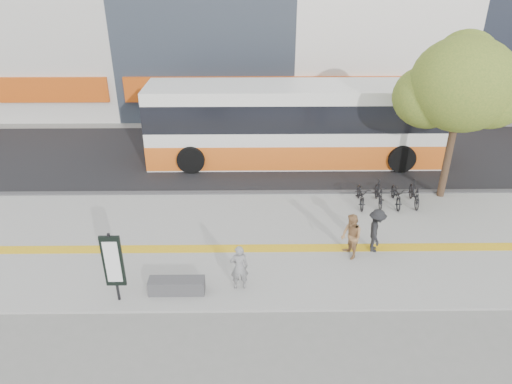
{
  "coord_description": "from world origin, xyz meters",
  "views": [
    {
      "loc": [
        -0.45,
        -11.86,
        8.85
      ],
      "look_at": [
        -0.28,
        2.0,
        1.67
      ],
      "focal_mm": 32.67,
      "sensor_mm": 36.0,
      "label": 1
    }
  ],
  "objects_px": {
    "bench": "(177,286)",
    "seated_woman": "(239,267)",
    "street_tree": "(460,86)",
    "bus": "(295,126)",
    "signboard": "(113,262)",
    "pedestrian_tan": "(351,237)",
    "pedestrian_dark": "(376,231)"
  },
  "relations": [
    {
      "from": "signboard",
      "to": "seated_woman",
      "type": "relative_size",
      "value": 1.53
    },
    {
      "from": "street_tree",
      "to": "pedestrian_dark",
      "type": "xyz_separation_m",
      "value": [
        -3.59,
        -3.95,
        -3.68
      ]
    },
    {
      "from": "pedestrian_tan",
      "to": "seated_woman",
      "type": "bearing_deg",
      "value": -83.76
    },
    {
      "from": "signboard",
      "to": "bench",
      "type": "bearing_deg",
      "value": 10.81
    },
    {
      "from": "bus",
      "to": "pedestrian_tan",
      "type": "distance_m",
      "value": 8.12
    },
    {
      "from": "street_tree",
      "to": "bus",
      "type": "bearing_deg",
      "value": 146.73
    },
    {
      "from": "signboard",
      "to": "pedestrian_tan",
      "type": "distance_m",
      "value": 7.22
    },
    {
      "from": "signboard",
      "to": "pedestrian_tan",
      "type": "xyz_separation_m",
      "value": [
        6.91,
        2.02,
        -0.53
      ]
    },
    {
      "from": "signboard",
      "to": "street_tree",
      "type": "relative_size",
      "value": 0.35
    },
    {
      "from": "street_tree",
      "to": "pedestrian_dark",
      "type": "distance_m",
      "value": 6.48
    },
    {
      "from": "signboard",
      "to": "pedestrian_dark",
      "type": "xyz_separation_m",
      "value": [
        7.79,
        2.38,
        -0.54
      ]
    },
    {
      "from": "pedestrian_tan",
      "to": "bench",
      "type": "bearing_deg",
      "value": -89.3
    },
    {
      "from": "signboard",
      "to": "pedestrian_tan",
      "type": "bearing_deg",
      "value": 16.29
    },
    {
      "from": "bench",
      "to": "pedestrian_dark",
      "type": "distance_m",
      "value": 6.55
    },
    {
      "from": "seated_woman",
      "to": "bus",
      "type": "bearing_deg",
      "value": -110.5
    },
    {
      "from": "signboard",
      "to": "street_tree",
      "type": "height_order",
      "value": "street_tree"
    },
    {
      "from": "bench",
      "to": "signboard",
      "type": "height_order",
      "value": "signboard"
    },
    {
      "from": "signboard",
      "to": "bus",
      "type": "bearing_deg",
      "value": 60.01
    },
    {
      "from": "street_tree",
      "to": "pedestrian_tan",
      "type": "bearing_deg",
      "value": -136.06
    },
    {
      "from": "pedestrian_tan",
      "to": "pedestrian_dark",
      "type": "bearing_deg",
      "value": 94.85
    },
    {
      "from": "seated_woman",
      "to": "pedestrian_tan",
      "type": "xyz_separation_m",
      "value": [
        3.51,
        1.52,
        0.04
      ]
    },
    {
      "from": "street_tree",
      "to": "bus",
      "type": "height_order",
      "value": "street_tree"
    },
    {
      "from": "bench",
      "to": "pedestrian_tan",
      "type": "height_order",
      "value": "pedestrian_tan"
    },
    {
      "from": "street_tree",
      "to": "pedestrian_tan",
      "type": "relative_size",
      "value": 4.15
    },
    {
      "from": "signboard",
      "to": "seated_woman",
      "type": "distance_m",
      "value": 3.48
    },
    {
      "from": "bench",
      "to": "signboard",
      "type": "distance_m",
      "value": 1.94
    },
    {
      "from": "bench",
      "to": "seated_woman",
      "type": "relative_size",
      "value": 1.11
    },
    {
      "from": "street_tree",
      "to": "bus",
      "type": "xyz_separation_m",
      "value": [
        -5.61,
        3.68,
        -2.78
      ]
    },
    {
      "from": "seated_woman",
      "to": "pedestrian_dark",
      "type": "height_order",
      "value": "pedestrian_dark"
    },
    {
      "from": "seated_woman",
      "to": "pedestrian_tan",
      "type": "bearing_deg",
      "value": -163.07
    },
    {
      "from": "pedestrian_dark",
      "to": "street_tree",
      "type": "bearing_deg",
      "value": -31.68
    },
    {
      "from": "street_tree",
      "to": "seated_woman",
      "type": "relative_size",
      "value": 4.38
    }
  ]
}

